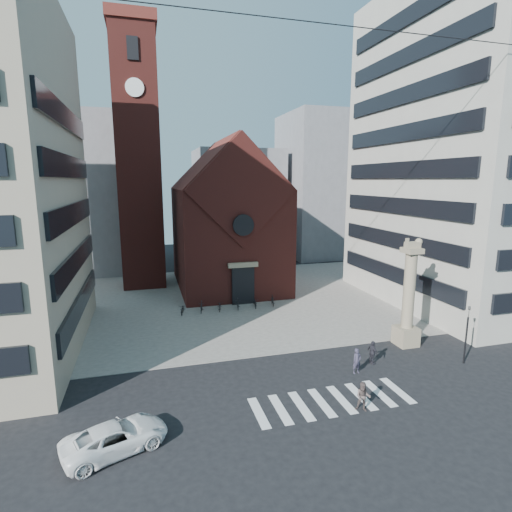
{
  "coord_description": "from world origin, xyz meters",
  "views": [
    {
      "loc": [
        -9.73,
        -22.8,
        13.03
      ],
      "look_at": [
        -1.07,
        8.0,
        6.92
      ],
      "focal_mm": 28.0,
      "sensor_mm": 36.0,
      "label": 1
    }
  ],
  "objects_px": {
    "pedestrian_0": "(357,361)",
    "pedestrian_1": "(363,397)",
    "pedestrian_2": "(372,353)",
    "white_car": "(116,437)",
    "lion_column": "(408,303)",
    "traffic_light": "(467,333)",
    "scooter_0": "(183,309)"
  },
  "relations": [
    {
      "from": "traffic_light",
      "to": "pedestrian_0",
      "type": "distance_m",
      "value": 8.38
    },
    {
      "from": "traffic_light",
      "to": "white_car",
      "type": "relative_size",
      "value": 0.86
    },
    {
      "from": "lion_column",
      "to": "traffic_light",
      "type": "relative_size",
      "value": 2.02
    },
    {
      "from": "lion_column",
      "to": "white_car",
      "type": "bearing_deg",
      "value": -161.62
    },
    {
      "from": "pedestrian_2",
      "to": "scooter_0",
      "type": "xyz_separation_m",
      "value": [
        -12.09,
        14.65,
        -0.34
      ]
    },
    {
      "from": "pedestrian_0",
      "to": "scooter_0",
      "type": "distance_m",
      "value": 18.7
    },
    {
      "from": "pedestrian_1",
      "to": "pedestrian_2",
      "type": "xyz_separation_m",
      "value": [
        3.77,
        5.12,
        -0.0
      ]
    },
    {
      "from": "white_car",
      "to": "pedestrian_0",
      "type": "height_order",
      "value": "pedestrian_0"
    },
    {
      "from": "lion_column",
      "to": "pedestrian_2",
      "type": "xyz_separation_m",
      "value": [
        -4.45,
        -2.29,
        -2.59
      ]
    },
    {
      "from": "lion_column",
      "to": "traffic_light",
      "type": "xyz_separation_m",
      "value": [
        1.99,
        -4.0,
        -1.17
      ]
    },
    {
      "from": "traffic_light",
      "to": "scooter_0",
      "type": "distance_m",
      "value": 24.78
    },
    {
      "from": "traffic_light",
      "to": "lion_column",
      "type": "bearing_deg",
      "value": 116.46
    },
    {
      "from": "lion_column",
      "to": "pedestrian_1",
      "type": "bearing_deg",
      "value": -137.96
    },
    {
      "from": "traffic_light",
      "to": "pedestrian_1",
      "type": "distance_m",
      "value": 10.85
    },
    {
      "from": "pedestrian_2",
      "to": "lion_column",
      "type": "bearing_deg",
      "value": -70.49
    },
    {
      "from": "lion_column",
      "to": "pedestrian_0",
      "type": "xyz_separation_m",
      "value": [
        -6.24,
        -3.24,
        -2.57
      ]
    },
    {
      "from": "traffic_light",
      "to": "pedestrian_0",
      "type": "bearing_deg",
      "value": 174.71
    },
    {
      "from": "lion_column",
      "to": "scooter_0",
      "type": "relative_size",
      "value": 4.76
    },
    {
      "from": "traffic_light",
      "to": "scooter_0",
      "type": "xyz_separation_m",
      "value": [
        -18.53,
        16.36,
        -1.76
      ]
    },
    {
      "from": "pedestrian_1",
      "to": "white_car",
      "type": "bearing_deg",
      "value": -147.38
    },
    {
      "from": "traffic_light",
      "to": "pedestrian_0",
      "type": "height_order",
      "value": "traffic_light"
    },
    {
      "from": "scooter_0",
      "to": "pedestrian_2",
      "type": "bearing_deg",
      "value": -39.63
    },
    {
      "from": "lion_column",
      "to": "pedestrian_2",
      "type": "relative_size",
      "value": 5.02
    },
    {
      "from": "white_car",
      "to": "pedestrian_0",
      "type": "distance_m",
      "value": 15.88
    },
    {
      "from": "traffic_light",
      "to": "scooter_0",
      "type": "height_order",
      "value": "traffic_light"
    },
    {
      "from": "pedestrian_0",
      "to": "pedestrian_1",
      "type": "xyz_separation_m",
      "value": [
        -1.98,
        -4.17,
        -0.02
      ]
    },
    {
      "from": "white_car",
      "to": "lion_column",
      "type": "bearing_deg",
      "value": -92.57
    },
    {
      "from": "white_car",
      "to": "pedestrian_2",
      "type": "distance_m",
      "value": 17.85
    },
    {
      "from": "pedestrian_1",
      "to": "pedestrian_2",
      "type": "height_order",
      "value": "pedestrian_1"
    },
    {
      "from": "pedestrian_0",
      "to": "pedestrian_1",
      "type": "relative_size",
      "value": 1.02
    },
    {
      "from": "lion_column",
      "to": "pedestrian_2",
      "type": "height_order",
      "value": "lion_column"
    },
    {
      "from": "pedestrian_1",
      "to": "pedestrian_2",
      "type": "distance_m",
      "value": 6.35
    }
  ]
}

